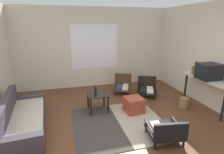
% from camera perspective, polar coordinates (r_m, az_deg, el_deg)
% --- Properties ---
extents(ground_plane, '(7.80, 7.80, 0.00)m').
position_cam_1_polar(ground_plane, '(3.91, 3.09, -16.77)').
color(ground_plane, '#56331E').
extents(far_wall_with_window, '(5.60, 0.13, 2.70)m').
position_cam_1_polar(far_wall_with_window, '(6.29, -5.63, 9.21)').
color(far_wall_with_window, beige).
rests_on(far_wall_with_window, ground).
extents(side_wall_right, '(0.12, 6.60, 2.70)m').
position_cam_1_polar(side_wall_right, '(5.10, 31.95, 5.06)').
color(side_wall_right, beige).
rests_on(side_wall_right, ground).
extents(area_rug, '(2.02, 1.87, 0.01)m').
position_cam_1_polar(area_rug, '(4.16, 2.22, -14.43)').
color(area_rug, '#38332D').
rests_on(area_rug, ground).
extents(couch, '(0.93, 2.08, 0.70)m').
position_cam_1_polar(couch, '(4.31, -26.78, -11.98)').
color(couch, '#38333D').
rests_on(couch, ground).
extents(coffee_table, '(0.51, 0.56, 0.47)m').
position_cam_1_polar(coffee_table, '(4.56, -4.61, -6.47)').
color(coffee_table, black).
rests_on(coffee_table, ground).
extents(armchair_by_window, '(0.73, 0.75, 0.57)m').
position_cam_1_polar(armchair_by_window, '(5.83, 3.42, -2.48)').
color(armchair_by_window, '#472D19').
rests_on(armchair_by_window, ground).
extents(armchair_striped_foreground, '(0.71, 0.70, 0.51)m').
position_cam_1_polar(armchair_striped_foreground, '(3.63, 16.75, -16.07)').
color(armchair_striped_foreground, black).
rests_on(armchair_striped_foreground, ground).
extents(armchair_corner, '(0.78, 0.79, 0.56)m').
position_cam_1_polar(armchair_corner, '(5.66, 10.99, -3.33)').
color(armchair_corner, black).
rests_on(armchair_corner, ground).
extents(ottoman_orange, '(0.47, 0.47, 0.38)m').
position_cam_1_polar(ottoman_orange, '(4.59, 6.97, -8.81)').
color(ottoman_orange, '#993D28').
rests_on(ottoman_orange, ground).
extents(console_shelf, '(0.37, 1.44, 0.85)m').
position_cam_1_polar(console_shelf, '(5.09, 27.29, -1.42)').
color(console_shelf, beige).
rests_on(console_shelf, ground).
extents(crt_television, '(0.50, 0.42, 0.38)m').
position_cam_1_polar(crt_television, '(4.94, 28.48, 1.58)').
color(crt_television, black).
rests_on(crt_television, console_shelf).
extents(clay_vase, '(0.19, 0.19, 0.36)m').
position_cam_1_polar(clay_vase, '(5.29, 25.05, 2.15)').
color(clay_vase, brown).
rests_on(clay_vase, console_shelf).
extents(glass_bottle, '(0.06, 0.06, 0.27)m').
position_cam_1_polar(glass_bottle, '(4.33, -5.30, -4.69)').
color(glass_bottle, black).
rests_on(glass_bottle, coffee_table).
extents(wicker_basket, '(0.24, 0.24, 0.26)m').
position_cam_1_polar(wicker_basket, '(5.20, 21.95, -7.55)').
color(wicker_basket, olive).
rests_on(wicker_basket, ground).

